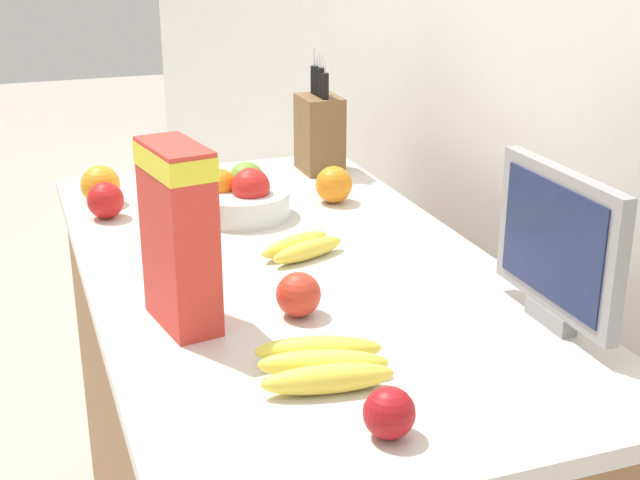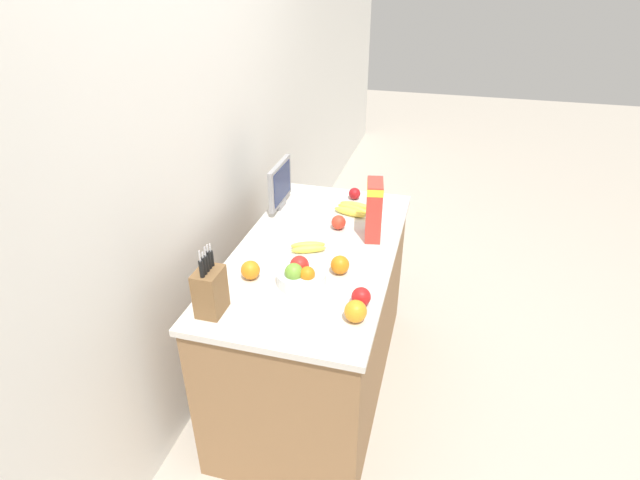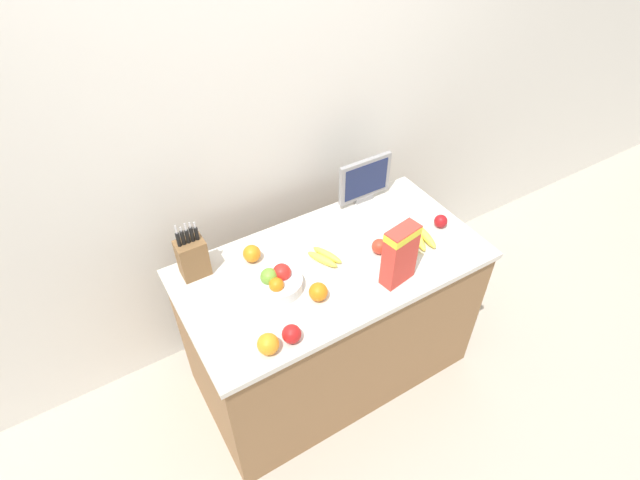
# 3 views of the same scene
# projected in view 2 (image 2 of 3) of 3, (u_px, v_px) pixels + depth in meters

# --- Properties ---
(ground_plane) EXTENTS (14.00, 14.00, 0.00)m
(ground_plane) POSITION_uv_depth(u_px,v_px,m) (317.00, 379.00, 2.82)
(ground_plane) COLOR #B2A899
(wall_back) EXTENTS (9.00, 0.06, 2.60)m
(wall_back) POSITION_uv_depth(u_px,v_px,m) (193.00, 150.00, 2.31)
(wall_back) COLOR silver
(wall_back) RESTS_ON ground_plane
(counter) EXTENTS (1.45, 0.75, 0.86)m
(counter) POSITION_uv_depth(u_px,v_px,m) (316.00, 319.00, 2.61)
(counter) COLOR olive
(counter) RESTS_ON ground_plane
(knife_block) EXTENTS (0.13, 0.10, 0.30)m
(knife_block) POSITION_uv_depth(u_px,v_px,m) (210.00, 290.00, 1.92)
(knife_block) COLOR brown
(knife_block) RESTS_ON counter
(small_monitor) EXTENTS (0.31, 0.03, 0.26)m
(small_monitor) POSITION_uv_depth(u_px,v_px,m) (280.00, 184.00, 2.72)
(small_monitor) COLOR gray
(small_monitor) RESTS_ON counter
(cereal_box) EXTENTS (0.17, 0.10, 0.30)m
(cereal_box) POSITION_uv_depth(u_px,v_px,m) (374.00, 208.00, 2.42)
(cereal_box) COLOR red
(cereal_box) RESTS_ON counter
(fruit_bowl) EXTENTS (0.21, 0.21, 0.11)m
(fruit_bowl) POSITION_uv_depth(u_px,v_px,m) (301.00, 275.00, 2.12)
(fruit_bowl) COLOR silver
(fruit_bowl) RESTS_ON counter
(banana_bunch_left) EXTENTS (0.13, 0.18, 0.04)m
(banana_bunch_left) POSITION_uv_depth(u_px,v_px,m) (308.00, 247.00, 2.37)
(banana_bunch_left) COLOR yellow
(banana_bunch_left) RESTS_ON counter
(banana_bunch_right) EXTENTS (0.17, 0.21, 0.04)m
(banana_bunch_right) POSITION_uv_depth(u_px,v_px,m) (353.00, 209.00, 2.72)
(banana_bunch_right) COLOR yellow
(banana_bunch_right) RESTS_ON counter
(apple_near_bananas) EXTENTS (0.07, 0.07, 0.07)m
(apple_near_bananas) POSITION_uv_depth(u_px,v_px,m) (339.00, 222.00, 2.55)
(apple_near_bananas) COLOR red
(apple_near_bananas) RESTS_ON counter
(apple_by_knife_block) EXTENTS (0.07, 0.07, 0.07)m
(apple_by_knife_block) POSITION_uv_depth(u_px,v_px,m) (355.00, 194.00, 2.87)
(apple_by_knife_block) COLOR #A31419
(apple_by_knife_block) RESTS_ON counter
(apple_middle) EXTENTS (0.08, 0.08, 0.08)m
(apple_middle) POSITION_uv_depth(u_px,v_px,m) (361.00, 297.00, 1.99)
(apple_middle) COLOR red
(apple_middle) RESTS_ON counter
(orange_back_center) EXTENTS (0.08, 0.08, 0.08)m
(orange_back_center) POSITION_uv_depth(u_px,v_px,m) (340.00, 265.00, 2.19)
(orange_back_center) COLOR orange
(orange_back_center) RESTS_ON counter
(orange_front_center) EXTENTS (0.09, 0.09, 0.09)m
(orange_front_center) POSITION_uv_depth(u_px,v_px,m) (356.00, 311.00, 1.90)
(orange_front_center) COLOR orange
(orange_front_center) RESTS_ON counter
(orange_near_bowl) EXTENTS (0.08, 0.08, 0.08)m
(orange_near_bowl) POSITION_uv_depth(u_px,v_px,m) (250.00, 270.00, 2.15)
(orange_near_bowl) COLOR orange
(orange_near_bowl) RESTS_ON counter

